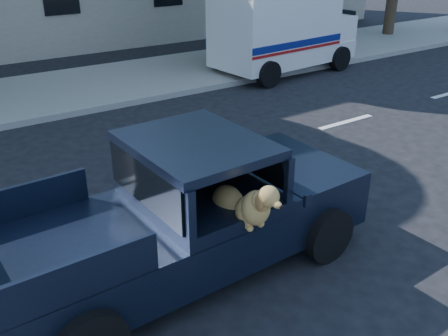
% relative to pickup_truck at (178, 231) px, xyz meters
% --- Properties ---
extents(ground, '(120.00, 120.00, 0.00)m').
position_rel_pickup_truck_xyz_m(ground, '(1.83, -0.75, -0.57)').
color(ground, black).
rests_on(ground, ground).
extents(far_sidewalk, '(60.00, 4.00, 0.15)m').
position_rel_pickup_truck_xyz_m(far_sidewalk, '(1.83, 8.45, -0.50)').
color(far_sidewalk, gray).
rests_on(far_sidewalk, ground).
extents(lane_stripes, '(21.60, 0.14, 0.01)m').
position_rel_pickup_truck_xyz_m(lane_stripes, '(3.83, 2.65, -0.57)').
color(lane_stripes, silver).
rests_on(lane_stripes, ground).
extents(pickup_truck, '(4.79, 2.47, 1.69)m').
position_rel_pickup_truck_xyz_m(pickup_truck, '(0.00, 0.00, 0.00)').
color(pickup_truck, black).
rests_on(pickup_truck, ground).
extents(mail_truck, '(4.56, 2.57, 2.41)m').
position_rel_pickup_truck_xyz_m(mail_truck, '(7.52, 6.97, 0.48)').
color(mail_truck, silver).
rests_on(mail_truck, ground).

